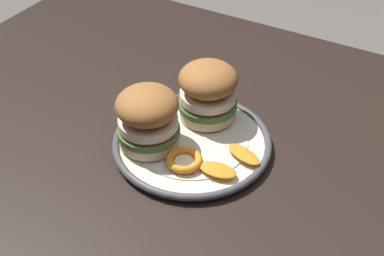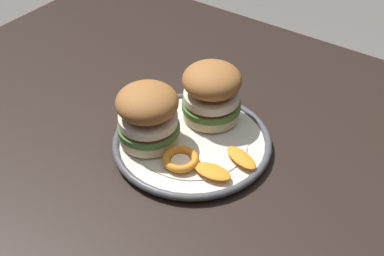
{
  "view_description": "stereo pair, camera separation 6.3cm",
  "coord_description": "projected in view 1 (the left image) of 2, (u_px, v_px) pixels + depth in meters",
  "views": [
    {
      "loc": [
        0.27,
        -0.51,
        1.32
      ],
      "look_at": [
        -0.05,
        0.04,
        0.8
      ],
      "focal_mm": 47.87,
      "sensor_mm": 36.0,
      "label": 1
    },
    {
      "loc": [
        0.32,
        -0.48,
        1.32
      ],
      "look_at": [
        -0.05,
        0.04,
        0.8
      ],
      "focal_mm": 47.87,
      "sensor_mm": 36.0,
      "label": 2
    }
  ],
  "objects": [
    {
      "name": "dining_table",
      "position": [
        203.0,
        212.0,
        0.86
      ],
      "size": [
        1.28,
        0.98,
        0.76
      ],
      "color": "black",
      "rests_on": "ground"
    },
    {
      "name": "orange_peel_strip_long",
      "position": [
        218.0,
        170.0,
        0.77
      ],
      "size": [
        0.06,
        0.04,
        0.01
      ],
      "color": "orange",
      "rests_on": "dinner_plate"
    },
    {
      "name": "sandwich_half_right",
      "position": [
        208.0,
        91.0,
        0.85
      ],
      "size": [
        0.13,
        0.13,
        0.1
      ],
      "color": "beige",
      "rests_on": "dinner_plate"
    },
    {
      "name": "orange_peel_strip_short",
      "position": [
        244.0,
        154.0,
        0.8
      ],
      "size": [
        0.07,
        0.05,
        0.01
      ],
      "color": "orange",
      "rests_on": "dinner_plate"
    },
    {
      "name": "sandwich_half_left",
      "position": [
        148.0,
        117.0,
        0.8
      ],
      "size": [
        0.13,
        0.13,
        0.1
      ],
      "color": "beige",
      "rests_on": "dinner_plate"
    },
    {
      "name": "orange_peel_curled",
      "position": [
        184.0,
        160.0,
        0.79
      ],
      "size": [
        0.08,
        0.08,
        0.01
      ],
      "color": "orange",
      "rests_on": "dinner_plate"
    },
    {
      "name": "dinner_plate",
      "position": [
        192.0,
        142.0,
        0.84
      ],
      "size": [
        0.26,
        0.26,
        0.02
      ],
      "color": "silver",
      "rests_on": "dining_table"
    }
  ]
}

